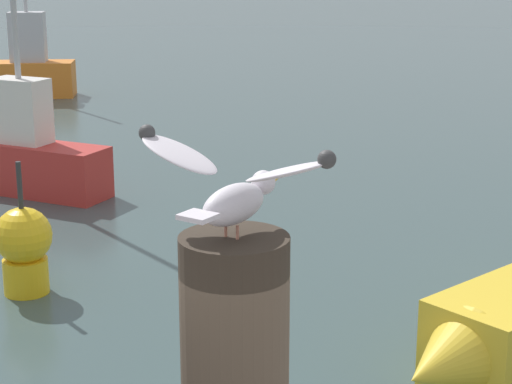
# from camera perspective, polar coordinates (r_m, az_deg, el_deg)

# --- Properties ---
(seagull) EXTENTS (0.56, 0.38, 0.26)m
(seagull) POSITION_cam_1_polar(r_m,az_deg,el_deg) (2.24, -1.36, 0.28)
(seagull) COLOR tan
(seagull) RESTS_ON mooring_post
(boat_orange) EXTENTS (3.54, 1.74, 4.44)m
(boat_orange) POSITION_cam_1_polar(r_m,az_deg,el_deg) (21.22, -15.80, 7.31)
(boat_orange) COLOR orange
(boat_orange) RESTS_ON ground_plane
(boat_red) EXTENTS (3.32, 1.32, 4.76)m
(boat_red) POSITION_cam_1_polar(r_m,az_deg,el_deg) (13.00, -15.50, 2.35)
(boat_red) COLOR #B72D28
(boat_red) RESTS_ON ground_plane
(channel_buoy) EXTENTS (0.56, 0.56, 1.33)m
(channel_buoy) POSITION_cam_1_polar(r_m,az_deg,el_deg) (9.07, -14.44, -3.36)
(channel_buoy) COLOR yellow
(channel_buoy) RESTS_ON ground_plane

